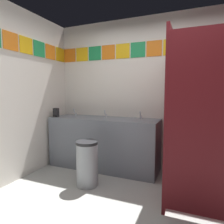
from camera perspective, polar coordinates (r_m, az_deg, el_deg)
ground_plane at (r=2.37m, az=2.95°, el=-28.65°), size 7.93×7.93×0.00m
wall_back at (r=3.50m, az=11.90°, el=5.21°), size 3.60×0.09×2.61m
vanity_counter at (r=3.53m, az=-2.41°, el=-8.67°), size 1.91×0.59×0.89m
faucet_left at (r=3.83m, az=-10.54°, el=-0.30°), size 0.04×0.10×0.14m
faucet_center at (r=3.52m, az=-1.83°, el=-0.73°), size 0.04×0.10×0.14m
faucet_right at (r=3.31m, az=8.25°, el=-1.20°), size 0.04×0.10×0.14m
soap_dispenser at (r=3.75m, az=-15.84°, el=-0.15°), size 0.09×0.09×0.16m
stall_divider at (r=2.52m, az=20.30°, el=-1.89°), size 0.92×1.30×2.03m
toilet at (r=3.09m, az=26.14°, el=-14.38°), size 0.39×0.49×0.74m
trash_bin at (r=2.93m, az=-7.17°, el=-14.48°), size 0.31×0.31×0.65m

